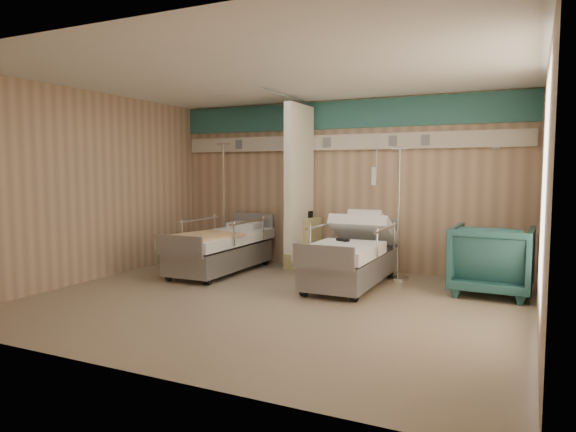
{
  "coord_description": "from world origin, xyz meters",
  "views": [
    {
      "loc": [
        2.9,
        -5.6,
        1.64
      ],
      "look_at": [
        -0.06,
        0.6,
        1.03
      ],
      "focal_mm": 32.0,
      "sensor_mm": 36.0,
      "label": 1
    }
  ],
  "objects_px": {
    "iv_stand_left": "(224,237)",
    "bed_left": "(220,253)",
    "bed_right": "(351,263)",
    "iv_stand_right": "(398,252)",
    "visitor_armchair": "(492,260)",
    "bedside_cabinet": "(303,243)"
  },
  "relations": [
    {
      "from": "bed_left",
      "to": "iv_stand_left",
      "type": "bearing_deg",
      "value": 118.99
    },
    {
      "from": "visitor_armchair",
      "to": "iv_stand_right",
      "type": "bearing_deg",
      "value": -15.68
    },
    {
      "from": "bed_right",
      "to": "iv_stand_right",
      "type": "bearing_deg",
      "value": 55.47
    },
    {
      "from": "iv_stand_left",
      "to": "iv_stand_right",
      "type": "bearing_deg",
      "value": -2.84
    },
    {
      "from": "iv_stand_right",
      "to": "iv_stand_left",
      "type": "relative_size",
      "value": 0.93
    },
    {
      "from": "iv_stand_right",
      "to": "bedside_cabinet",
      "type": "bearing_deg",
      "value": 174.0
    },
    {
      "from": "iv_stand_left",
      "to": "bed_left",
      "type": "bearing_deg",
      "value": -61.01
    },
    {
      "from": "bed_right",
      "to": "bed_left",
      "type": "relative_size",
      "value": 1.0
    },
    {
      "from": "bedside_cabinet",
      "to": "iv_stand_right",
      "type": "relative_size",
      "value": 0.43
    },
    {
      "from": "visitor_armchair",
      "to": "iv_stand_right",
      "type": "relative_size",
      "value": 0.52
    },
    {
      "from": "bed_left",
      "to": "iv_stand_left",
      "type": "height_order",
      "value": "iv_stand_left"
    },
    {
      "from": "bedside_cabinet",
      "to": "iv_stand_left",
      "type": "xyz_separation_m",
      "value": [
        -1.54,
        -0.02,
        0.01
      ]
    },
    {
      "from": "bed_left",
      "to": "visitor_armchair",
      "type": "xyz_separation_m",
      "value": [
        4.05,
        0.29,
        0.15
      ]
    },
    {
      "from": "bed_right",
      "to": "visitor_armchair",
      "type": "bearing_deg",
      "value": 9.03
    },
    {
      "from": "bedside_cabinet",
      "to": "visitor_armchair",
      "type": "distance_m",
      "value": 3.06
    },
    {
      "from": "iv_stand_left",
      "to": "bed_right",
      "type": "bearing_deg",
      "value": -18.21
    },
    {
      "from": "visitor_armchair",
      "to": "bedside_cabinet",
      "type": "bearing_deg",
      "value": -9.33
    },
    {
      "from": "bed_right",
      "to": "iv_stand_left",
      "type": "distance_m",
      "value": 2.83
    },
    {
      "from": "bedside_cabinet",
      "to": "bed_right",
      "type": "bearing_deg",
      "value": -38.05
    },
    {
      "from": "bed_right",
      "to": "iv_stand_right",
      "type": "relative_size",
      "value": 1.09
    },
    {
      "from": "bed_left",
      "to": "iv_stand_right",
      "type": "height_order",
      "value": "iv_stand_right"
    },
    {
      "from": "iv_stand_right",
      "to": "visitor_armchair",
      "type": "bearing_deg",
      "value": -17.77
    }
  ]
}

